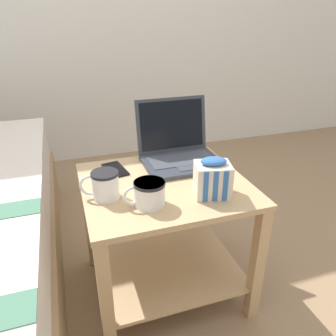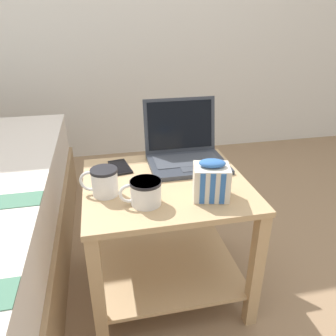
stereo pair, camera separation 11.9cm
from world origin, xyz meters
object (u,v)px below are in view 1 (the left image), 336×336
at_px(mug_front_left, 149,192).
at_px(snack_bag, 213,178).
at_px(laptop, 179,150).
at_px(mug_front_right, 104,184).
at_px(cell_phone, 115,169).

distance_m(mug_front_left, snack_bag, 0.23).
xyz_separation_m(laptop, mug_front_right, (-0.35, -0.22, 0.00)).
distance_m(mug_front_right, cell_phone, 0.23).
height_order(mug_front_left, mug_front_right, mug_front_right).
height_order(mug_front_left, snack_bag, snack_bag).
relative_size(laptop, snack_bag, 2.26).
bearing_deg(mug_front_left, laptop, 54.67).
bearing_deg(mug_front_left, snack_bag, -0.84).
relative_size(snack_bag, cell_phone, 0.95).
height_order(laptop, snack_bag, laptop).
xyz_separation_m(mug_front_left, mug_front_right, (-0.13, 0.09, 0.01)).
xyz_separation_m(laptop, cell_phone, (-0.28, -0.01, -0.05)).
distance_m(mug_front_right, snack_bag, 0.38).
bearing_deg(mug_front_right, cell_phone, 71.25).
bearing_deg(snack_bag, laptop, 91.93).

